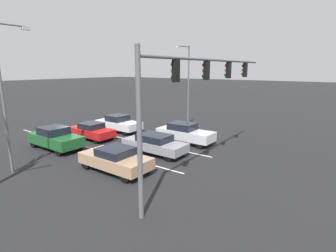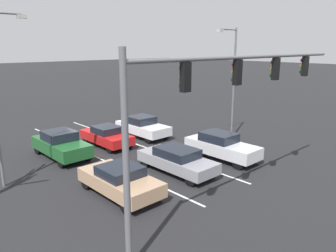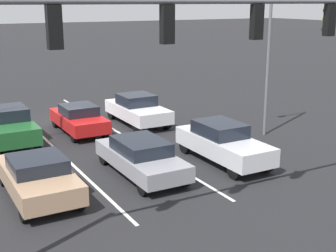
# 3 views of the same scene
# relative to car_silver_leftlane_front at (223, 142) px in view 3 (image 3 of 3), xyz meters

# --- Properties ---
(ground_plane) EXTENTS (240.00, 240.00, 0.00)m
(ground_plane) POSITION_rel_car_silver_leftlane_front_xyz_m (3.70, -9.09, -0.81)
(ground_plane) COLOR black
(lane_stripe_left_divider) EXTENTS (0.12, 18.51, 0.01)m
(lane_stripe_left_divider) POSITION_rel_car_silver_leftlane_front_xyz_m (1.96, -5.83, -0.81)
(lane_stripe_left_divider) COLOR silver
(lane_stripe_left_divider) RESTS_ON ground_plane
(lane_stripe_center_divider) EXTENTS (0.12, 18.51, 0.01)m
(lane_stripe_center_divider) POSITION_rel_car_silver_leftlane_front_xyz_m (5.44, -5.83, -0.81)
(lane_stripe_center_divider) COLOR silver
(lane_stripe_center_divider) RESTS_ON ground_plane
(car_silver_leftlane_front) EXTENTS (1.74, 4.67, 1.59)m
(car_silver_leftlane_front) POSITION_rel_car_silver_leftlane_front_xyz_m (0.00, 0.00, 0.00)
(car_silver_leftlane_front) COLOR silver
(car_silver_leftlane_front) RESTS_ON ground_plane
(car_tan_rightlane_front) EXTENTS (1.94, 4.38, 1.41)m
(car_tan_rightlane_front) POSITION_rel_car_silver_leftlane_front_xyz_m (7.39, -0.06, -0.09)
(car_tan_rightlane_front) COLOR tan
(car_tan_rightlane_front) RESTS_ON ground_plane
(car_gray_midlane_front) EXTENTS (1.83, 4.68, 1.37)m
(car_gray_midlane_front) POSITION_rel_car_silver_leftlane_front_xyz_m (3.53, -0.26, -0.09)
(car_gray_midlane_front) COLOR gray
(car_gray_midlane_front) RESTS_ON ground_plane
(car_white_leftlane_second) EXTENTS (1.91, 4.48, 1.56)m
(car_white_leftlane_second) POSITION_rel_car_silver_leftlane_front_xyz_m (0.37, -7.17, -0.03)
(car_white_leftlane_second) COLOR silver
(car_white_leftlane_second) RESTS_ON ground_plane
(car_darkgreen_rightlane_second) EXTENTS (1.91, 4.53, 1.65)m
(car_darkgreen_rightlane_second) POSITION_rel_car_silver_leftlane_front_xyz_m (7.01, -6.88, 0.02)
(car_darkgreen_rightlane_second) COLOR #1E5928
(car_darkgreen_rightlane_second) RESTS_ON ground_plane
(car_red_midlane_second) EXTENTS (1.78, 4.17, 1.38)m
(car_red_midlane_second) POSITION_rel_car_silver_leftlane_front_xyz_m (3.63, -7.03, -0.11)
(car_red_midlane_second) COLOR red
(car_red_midlane_second) RESTS_ON ground_plane
(traffic_signal_gantry) EXTENTS (12.88, 0.37, 6.70)m
(traffic_signal_gantry) POSITION_rel_car_silver_leftlane_front_xyz_m (5.68, 4.41, 4.36)
(traffic_signal_gantry) COLOR slate
(traffic_signal_gantry) RESTS_ON ground_plane
(street_lamp_left_shoulder) EXTENTS (2.03, 0.24, 7.93)m
(street_lamp_left_shoulder) POSITION_rel_car_silver_leftlane_front_xyz_m (-3.88, -2.24, 3.77)
(street_lamp_left_shoulder) COLOR slate
(street_lamp_left_shoulder) RESTS_ON ground_plane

